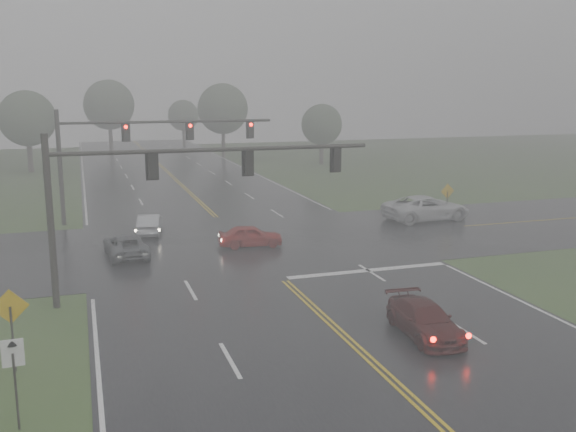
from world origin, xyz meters
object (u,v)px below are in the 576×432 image
object	(u,v)px
car_grey	(126,257)
signal_gantry_far	(130,142)
sedan_red	(251,247)
sedan_silver	(150,234)
sedan_maroon	(424,336)
signal_gantry_near	(158,181)
pickup_white	(426,220)

from	to	relation	value
car_grey	signal_gantry_far	bearing A→B (deg)	-101.62
sedan_red	sedan_silver	bearing A→B (deg)	51.51
sedan_silver	sedan_red	bearing A→B (deg)	145.40
sedan_maroon	signal_gantry_near	xyz separation A→B (m)	(-8.64, 7.54, 5.12)
sedan_maroon	pickup_white	world-z (taller)	pickup_white
sedan_red	signal_gantry_far	bearing A→B (deg)	37.41
sedan_maroon	signal_gantry_near	world-z (taller)	signal_gantry_near
sedan_silver	signal_gantry_far	distance (m)	7.05
car_grey	signal_gantry_near	world-z (taller)	signal_gantry_near
sedan_maroon	car_grey	bearing A→B (deg)	126.47
sedan_red	signal_gantry_far	size ratio (longest dim) A/B	0.25
signal_gantry_far	pickup_white	bearing A→B (deg)	-17.37
sedan_red	car_grey	world-z (taller)	sedan_red
sedan_red	signal_gantry_near	size ratio (longest dim) A/B	0.26
sedan_red	signal_gantry_far	xyz separation A→B (m)	(-5.82, 9.64, 5.39)
sedan_red	car_grey	distance (m)	7.00
pickup_white	sedan_maroon	bearing A→B (deg)	145.99
car_grey	signal_gantry_near	bearing A→B (deg)	93.10
car_grey	signal_gantry_near	distance (m)	9.10
signal_gantry_near	sedan_red	bearing A→B (deg)	51.71
sedan_silver	signal_gantry_far	bearing A→B (deg)	-71.70
sedan_silver	signal_gantry_near	bearing A→B (deg)	96.59
pickup_white	signal_gantry_near	bearing A→B (deg)	115.88
sedan_maroon	signal_gantry_near	distance (m)	12.56
pickup_white	signal_gantry_near	world-z (taller)	signal_gantry_near
signal_gantry_near	car_grey	bearing A→B (deg)	97.83
pickup_white	sedan_red	bearing A→B (deg)	100.97
signal_gantry_near	signal_gantry_far	world-z (taller)	signal_gantry_far
signal_gantry_near	signal_gantry_far	bearing A→B (deg)	89.48
sedan_silver	signal_gantry_far	world-z (taller)	signal_gantry_far
sedan_maroon	pickup_white	distance (m)	21.60
sedan_red	pickup_white	distance (m)	13.96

